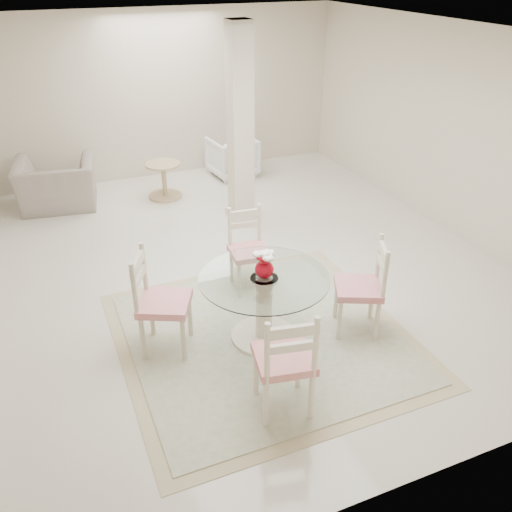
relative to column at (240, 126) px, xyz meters
name	(u,v)px	position (x,y,z in m)	size (l,w,h in m)	color
ground	(242,263)	(-0.50, -1.30, -1.35)	(7.00, 7.00, 0.00)	silver
room_shell	(240,116)	(-0.50, -1.30, 0.51)	(6.02, 7.02, 2.71)	beige
column	(240,126)	(0.00, 0.00, 0.00)	(0.30, 0.30, 2.70)	beige
area_rug	(264,337)	(-0.86, -2.81, -1.34)	(2.82, 2.82, 0.02)	tan
dining_table	(264,308)	(-0.86, -2.81, -0.98)	(1.25, 1.25, 0.72)	beige
red_vase	(264,265)	(-0.86, -2.81, -0.49)	(0.21, 0.20, 0.28)	#A40514
dining_chair_east	(367,281)	(0.13, -3.07, -0.76)	(0.60, 0.60, 1.12)	beige
dining_chair_north	(248,243)	(-0.63, -1.82, -0.79)	(0.46, 0.46, 1.06)	beige
dining_chair_west	(156,295)	(-1.85, -2.55, -0.73)	(0.62, 0.62, 1.17)	beige
dining_chair_south	(286,356)	(-1.10, -3.81, -0.74)	(0.54, 0.54, 1.16)	beige
recliner_taupe	(57,184)	(-2.44, 1.39, -0.98)	(1.13, 0.99, 0.73)	#9F9283
armchair_white	(232,157)	(0.48, 1.65, -1.01)	(0.72, 0.74, 0.67)	white
side_table	(164,182)	(-0.86, 1.14, -1.09)	(0.54, 0.54, 0.57)	tan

